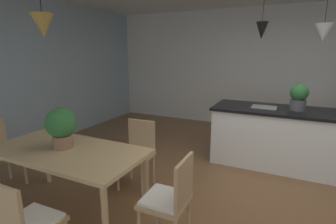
{
  "coord_description": "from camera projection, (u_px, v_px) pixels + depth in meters",
  "views": [
    {
      "loc": [
        0.14,
        -2.88,
        1.74
      ],
      "look_at": [
        -1.22,
        -0.04,
        0.99
      ],
      "focal_mm": 27.1,
      "sensor_mm": 36.0,
      "label": 1
    }
  ],
  "objects": [
    {
      "name": "window_wall_left_glazing",
      "position": [
        21.0,
        75.0,
        4.38
      ],
      "size": [
        0.06,
        8.4,
        2.7
      ],
      "primitive_type": "cube",
      "color": "#9EB7C6",
      "rests_on": "ground_plane"
    },
    {
      "name": "potted_plant_on_island",
      "position": [
        299.0,
        97.0,
        3.68
      ],
      "size": [
        0.25,
        0.25,
        0.39
      ],
      "color": "#4C4C51",
      "rests_on": "kitchen_island"
    },
    {
      "name": "wall_back_kitchen",
      "position": [
        284.0,
        70.0,
        5.53
      ],
      "size": [
        10.0,
        0.12,
        2.7
      ],
      "primitive_type": "cube",
      "color": "silver",
      "rests_on": "ground_plane"
    },
    {
      "name": "vase_on_dining_table",
      "position": [
        63.0,
        135.0,
        2.82
      ],
      "size": [
        0.1,
        0.1,
        0.22
      ],
      "color": "slate",
      "rests_on": "dining_table"
    },
    {
      "name": "kitchen_island",
      "position": [
        280.0,
        137.0,
        3.91
      ],
      "size": [
        2.02,
        0.84,
        0.91
      ],
      "color": "white",
      "rests_on": "ground_plane"
    },
    {
      "name": "pendant_over_table",
      "position": [
        43.0,
        26.0,
        2.4
      ],
      "size": [
        0.21,
        0.21,
        0.83
      ],
      "color": "black"
    },
    {
      "name": "pendant_over_island_aux",
      "position": [
        323.0,
        33.0,
        3.39
      ],
      "size": [
        0.23,
        0.23,
        0.83
      ],
      "color": "black"
    },
    {
      "name": "chair_far_right",
      "position": [
        137.0,
        152.0,
        3.29
      ],
      "size": [
        0.43,
        0.43,
        0.87
      ],
      "color": "tan",
      "rests_on": "ground_plane"
    },
    {
      "name": "potted_plant_on_table",
      "position": [
        61.0,
        126.0,
        2.68
      ],
      "size": [
        0.32,
        0.32,
        0.44
      ],
      "color": "#8C664C",
      "rests_on": "dining_table"
    },
    {
      "name": "chair_kitchen_end",
      "position": [
        170.0,
        198.0,
        2.24
      ],
      "size": [
        0.41,
        0.41,
        0.87
      ],
      "color": "tan",
      "rests_on": "ground_plane"
    },
    {
      "name": "dining_table",
      "position": [
        67.0,
        156.0,
        2.71
      ],
      "size": [
        1.7,
        0.84,
        0.73
      ],
      "color": "tan",
      "rests_on": "ground_plane"
    },
    {
      "name": "ground_plane",
      "position": [
        263.0,
        205.0,
        2.99
      ],
      "size": [
        10.0,
        8.4,
        0.04
      ],
      "primitive_type": "cube",
      "color": "brown"
    },
    {
      "name": "pendant_over_island_main",
      "position": [
        262.0,
        31.0,
        3.71
      ],
      "size": [
        0.17,
        0.17,
        0.78
      ],
      "color": "black"
    }
  ]
}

